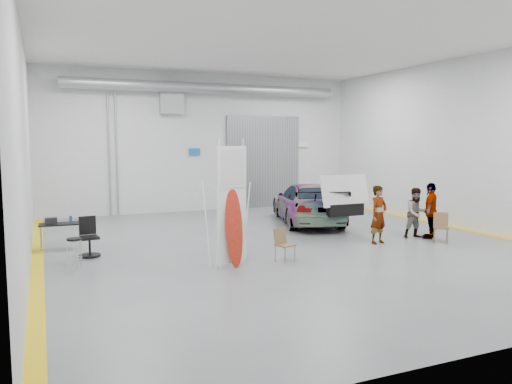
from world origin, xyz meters
name	(u,v)px	position (x,y,z in m)	size (l,w,h in m)	color
ground	(287,244)	(0.00, 0.00, 0.00)	(16.00, 16.00, 0.00)	slate
room_shell	(264,111)	(0.24, 2.22, 4.08)	(14.02, 16.18, 6.01)	silver
sedan_car	(308,203)	(2.48, 3.15, 0.75)	(2.11, 5.19, 1.50)	white
person_a	(379,215)	(2.61, -0.96, 0.88)	(0.64, 0.42, 1.76)	#816546
person_b	(417,213)	(4.23, -0.76, 0.81)	(0.79, 0.60, 1.61)	#446B7C
person_c	(431,211)	(4.61, -0.97, 0.89)	(1.03, 0.42, 1.78)	#9A5A33
surfboard_display	(230,216)	(-2.50, -1.90, 1.28)	(0.86, 0.44, 3.15)	white
folding_chair_near	(285,252)	(-1.02, -1.91, 0.27)	(0.51, 0.54, 0.87)	brown
folding_chair_far	(440,233)	(4.43, -1.61, 0.28)	(0.59, 0.66, 0.90)	brown
shop_stool	(74,253)	(-6.00, -0.32, 0.36)	(0.37, 0.37, 0.72)	black
work_table	(58,224)	(-6.29, 2.13, 0.72)	(1.17, 0.62, 0.94)	gray
office_chair	(89,239)	(-5.56, 0.75, 0.46)	(0.56, 0.56, 1.05)	black
trunk_lid	(343,188)	(2.48, 0.80, 1.52)	(1.75, 1.07, 0.04)	silver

